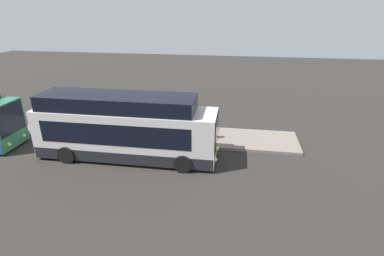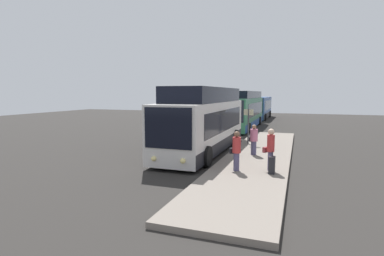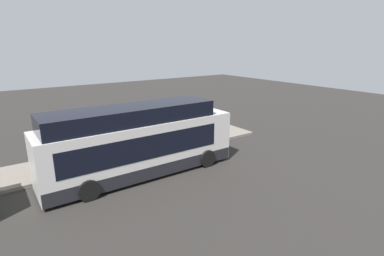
{
  "view_description": "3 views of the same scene",
  "coord_description": "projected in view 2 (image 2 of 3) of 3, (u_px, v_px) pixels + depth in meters",
  "views": [
    {
      "loc": [
        5.69,
        -15.82,
        8.78
      ],
      "look_at": [
        3.16,
        0.47,
        1.93
      ],
      "focal_mm": 28.0,
      "sensor_mm": 36.0,
      "label": 1
    },
    {
      "loc": [
        16.75,
        5.33,
        3.6
      ],
      "look_at": [
        3.16,
        0.47,
        1.93
      ],
      "focal_mm": 28.0,
      "sensor_mm": 36.0,
      "label": 2
    },
    {
      "loc": [
        -7.41,
        -14.54,
        7.14
      ],
      "look_at": [
        3.16,
        0.47,
        1.93
      ],
      "focal_mm": 28.0,
      "sensor_mm": 36.0,
      "label": 3
    }
  ],
  "objects": [
    {
      "name": "suitcase",
      "position": [
        272.0,
        165.0,
        12.72
      ],
      "size": [
        0.36,
        0.26,
        0.98
      ],
      "color": "black",
      "rests_on": "platform"
    },
    {
      "name": "ground",
      "position": [
        202.0,
        154.0,
        17.87
      ],
      "size": [
        80.0,
        80.0,
        0.0
      ],
      "primitive_type": "plane",
      "color": "#2B2826"
    },
    {
      "name": "bus_second",
      "position": [
        243.0,
        111.0,
        31.24
      ],
      "size": [
        12.23,
        2.82,
        3.82
      ],
      "color": "#2D704C",
      "rests_on": "ground"
    },
    {
      "name": "passenger_boarding",
      "position": [
        236.0,
        149.0,
        13.16
      ],
      "size": [
        0.59,
        0.62,
        1.76
      ],
      "rotation": [
        0.0,
        0.0,
        2.46
      ],
      "color": "#4C476B",
      "rests_on": "platform"
    },
    {
      "name": "platform",
      "position": [
        259.0,
        156.0,
        16.75
      ],
      "size": [
        20.0,
        3.42,
        0.2
      ],
      "color": "slate",
      "rests_on": "ground"
    },
    {
      "name": "bus_third",
      "position": [
        259.0,
        108.0,
        43.14
      ],
      "size": [
        10.53,
        2.9,
        3.06
      ],
      "color": "#33518C",
      "rests_on": "ground"
    },
    {
      "name": "passenger_waiting",
      "position": [
        254.0,
        139.0,
        16.6
      ],
      "size": [
        0.69,
        0.6,
        1.69
      ],
      "rotation": [
        0.0,
        0.0,
        2.11
      ],
      "color": "#4C476B",
      "rests_on": "platform"
    },
    {
      "name": "bus_lead",
      "position": [
        205.0,
        123.0,
        18.48
      ],
      "size": [
        10.94,
        2.89,
        3.95
      ],
      "color": "silver",
      "rests_on": "ground"
    },
    {
      "name": "sign_post",
      "position": [
        248.0,
        122.0,
        20.19
      ],
      "size": [
        0.1,
        0.64,
        2.39
      ],
      "color": "#4C4C51",
      "rests_on": "platform"
    },
    {
      "name": "passenger_with_bags",
      "position": [
        270.0,
        147.0,
        13.17
      ],
      "size": [
        0.48,
        0.58,
        1.87
      ],
      "rotation": [
        0.0,
        0.0,
        2.71
      ],
      "color": "#4C476B",
      "rests_on": "platform"
    }
  ]
}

